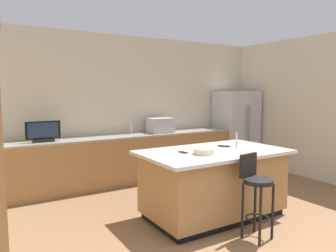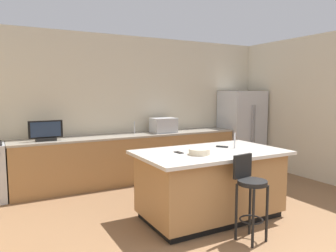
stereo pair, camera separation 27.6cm
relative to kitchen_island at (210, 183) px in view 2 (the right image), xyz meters
name	(u,v)px [view 2 (the right image)]	position (x,y,z in m)	size (l,w,h in m)	color
wall_back	(130,108)	(-0.16, 2.56, 0.94)	(6.64, 0.12, 2.83)	beige
wall_right	(325,109)	(2.96, 0.43, 0.94)	(0.12, 4.66, 2.83)	beige
counter_back	(133,158)	(-0.25, 2.18, -0.02)	(4.40, 0.62, 0.91)	#9E7042
kitchen_island	(210,183)	(0.00, 0.00, 0.00)	(2.01, 1.18, 0.93)	black
refrigerator	(241,129)	(2.41, 2.12, 0.40)	(0.89, 0.76, 1.75)	#B7BABF
microwave	(163,125)	(0.41, 2.18, 0.58)	(0.48, 0.36, 0.29)	#B7BABF
tv_monitor	(46,132)	(-1.83, 2.13, 0.59)	(0.54, 0.16, 0.34)	black
sink_faucet_back	(134,128)	(-0.18, 2.28, 0.56)	(0.02, 0.02, 0.24)	#B2B2B7
sink_faucet_island	(235,141)	(0.42, 0.00, 0.57)	(0.02, 0.02, 0.22)	#B2B2B7
bar_stool_center	(250,190)	(0.00, -0.78, 0.13)	(0.34, 0.36, 1.00)	black
fruit_bowl	(199,152)	(-0.28, -0.14, 0.49)	(0.27, 0.27, 0.08)	beige
cell_phone	(179,152)	(-0.45, 0.09, 0.46)	(0.07, 0.15, 0.01)	black
tv_remote	(222,147)	(0.31, 0.15, 0.47)	(0.04, 0.17, 0.02)	black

